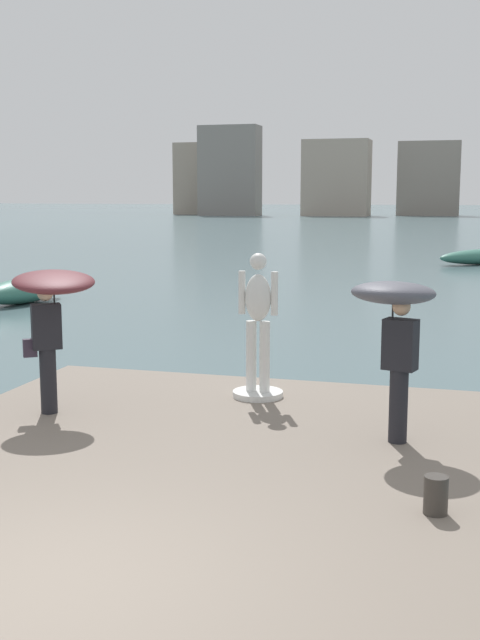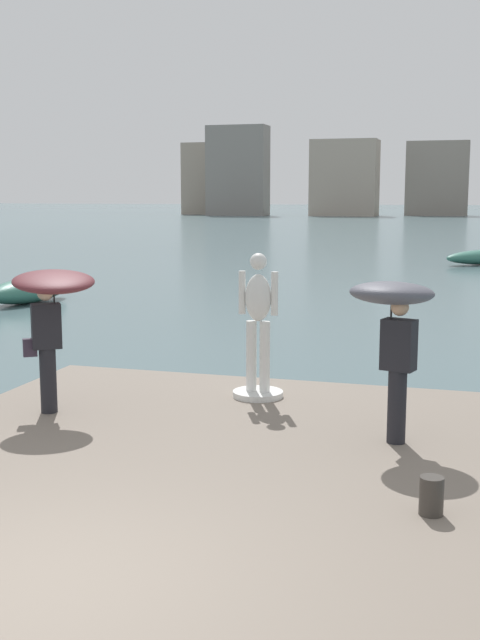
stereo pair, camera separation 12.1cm
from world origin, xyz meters
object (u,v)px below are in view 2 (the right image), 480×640
at_px(mooring_bollard, 431,496).
at_px(boat_mid, 28,291).
at_px(onlooker_left, 51,301).
at_px(onlooker_right, 394,314).
at_px(statue_white_figure, 258,333).

xyz_separation_m(mooring_bollard, boat_mid, (-12.85, 14.43, -0.20)).
xyz_separation_m(onlooker_left, boat_mid, (-7.75, 12.22, -1.53)).
height_order(mooring_bollard, boat_mid, mooring_bollard).
xyz_separation_m(onlooker_right, mooring_bollard, (0.60, -2.16, -1.35)).
height_order(onlooker_right, boat_mid, onlooker_right).
bearing_deg(onlooker_left, boat_mid, 122.40).
distance_m(mooring_bollard, boat_mid, 19.32).
bearing_deg(boat_mid, statue_white_figure, -46.35).
bearing_deg(mooring_bollard, onlooker_right, 105.47).
relative_size(statue_white_figure, boat_mid, 0.60).
xyz_separation_m(onlooker_right, boat_mid, (-12.25, 12.27, -1.55)).
distance_m(onlooker_left, mooring_bollard, 5.71).
distance_m(statue_white_figure, onlooker_right, 2.67).
bearing_deg(statue_white_figure, onlooker_right, -37.60).
height_order(statue_white_figure, onlooker_left, statue_white_figure).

